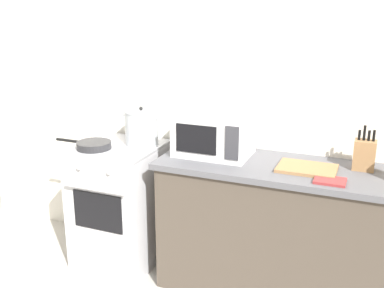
# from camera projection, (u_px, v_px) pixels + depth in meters

# --- Properties ---
(back_wall) EXTENTS (4.40, 0.10, 2.50)m
(back_wall) POSITION_uv_depth(u_px,v_px,m) (219.00, 99.00, 3.38)
(back_wall) COLOR silver
(back_wall) RESTS_ON ground_plane
(lower_cabinet_right) EXTENTS (1.64, 0.56, 0.88)m
(lower_cabinet_right) POSITION_uv_depth(u_px,v_px,m) (284.00, 234.00, 3.08)
(lower_cabinet_right) COLOR #4C4238
(lower_cabinet_right) RESTS_ON ground_plane
(countertop_right) EXTENTS (1.70, 0.60, 0.04)m
(countertop_right) POSITION_uv_depth(u_px,v_px,m) (288.00, 169.00, 2.95)
(countertop_right) COLOR #59595E
(countertop_right) RESTS_ON lower_cabinet_right
(stove) EXTENTS (0.60, 0.64, 0.92)m
(stove) POSITION_uv_depth(u_px,v_px,m) (120.00, 203.00, 3.51)
(stove) COLOR silver
(stove) RESTS_ON ground_plane
(stock_pot) EXTENTS (0.33, 0.25, 0.28)m
(stock_pot) POSITION_uv_depth(u_px,v_px,m) (142.00, 127.00, 3.38)
(stock_pot) COLOR silver
(stock_pot) RESTS_ON stove
(frying_pan) EXTENTS (0.45, 0.25, 0.05)m
(frying_pan) POSITION_uv_depth(u_px,v_px,m) (93.00, 145.00, 3.31)
(frying_pan) COLOR #28282B
(frying_pan) RESTS_ON stove
(microwave) EXTENTS (0.50, 0.37, 0.30)m
(microwave) POSITION_uv_depth(u_px,v_px,m) (214.00, 133.00, 3.14)
(microwave) COLOR white
(microwave) RESTS_ON countertop_right
(cutting_board) EXTENTS (0.36, 0.26, 0.02)m
(cutting_board) POSITION_uv_depth(u_px,v_px,m) (307.00, 168.00, 2.88)
(cutting_board) COLOR #997047
(cutting_board) RESTS_ON countertop_right
(knife_block) EXTENTS (0.13, 0.10, 0.28)m
(knife_block) POSITION_uv_depth(u_px,v_px,m) (364.00, 155.00, 2.86)
(knife_block) COLOR #997047
(knife_block) RESTS_ON countertop_right
(oven_mitt) EXTENTS (0.18, 0.14, 0.02)m
(oven_mitt) POSITION_uv_depth(u_px,v_px,m) (330.00, 181.00, 2.68)
(oven_mitt) COLOR #993333
(oven_mitt) RESTS_ON countertop_right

